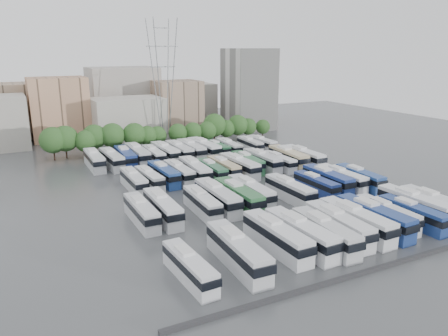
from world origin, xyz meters
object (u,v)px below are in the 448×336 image
bus_r1_s0 (142,212)px  bus_r2_s10 (262,160)px  bus_r1_s12 (342,178)px  bus_r2_s12 (288,157)px  apartment_tower (249,89)px  bus_r2_s4 (179,172)px  bus_r3_s5 (165,152)px  bus_r3_s2 (125,157)px  bus_r1_s13 (360,178)px  bus_r3_s4 (154,155)px  bus_r1_s10 (316,184)px  bus_r2_s7 (224,167)px  bus_r2_s13 (303,157)px  bus_r2_s3 (164,174)px  bus_r0_s6 (325,232)px  bus_r0_s7 (338,225)px  bus_r3_s8 (204,148)px  bus_r2_s2 (149,178)px  bus_r2_s9 (248,162)px  bus_r1_s11 (328,179)px  bus_r2_s11 (279,161)px  bus_r0_s8 (356,221)px  bus_r1_s5 (238,196)px  bus_r0_s0 (190,267)px  bus_r2_s6 (212,170)px  bus_r3_s0 (94,160)px  bus_r3_s3 (137,154)px  bus_r3_s7 (191,149)px  bus_r1_s8 (290,190)px  bus_r0_s10 (386,214)px  bus_r3_s13 (262,143)px  bus_r0_s5 (300,233)px  bus_r3_s10 (229,147)px  bus_r2_s5 (195,170)px  bus_r1_s3 (202,203)px  bus_r0_s12 (414,205)px  bus_r1_s1 (163,207)px  bus_r3_s9 (217,148)px  electricity_pylon (163,76)px  bus_r2_s1 (134,181)px  bus_r1_s6 (251,192)px  bus_r2_s8 (239,166)px

bus_r1_s0 → bus_r2_s10: bus_r2_s10 is taller
bus_r1_s12 → bus_r2_s12: bearing=88.9°
apartment_tower → bus_r2_s4: (-42.35, -45.66, -11.18)m
bus_r3_s5 → bus_r3_s2: bearing=179.0°
bus_r1_s13 → bus_r3_s4: bearing=132.5°
bus_r1_s10 → bus_r2_s7: bus_r2_s7 is taller
bus_r2_s13 → bus_r2_s3: bearing=176.5°
bus_r0_s6 → bus_r0_s7: bus_r0_s7 is taller
bus_r1_s13 → bus_r2_s4: bus_r1_s13 is taller
bus_r3_s8 → bus_r2_s2: bearing=-140.7°
bus_r2_s9 → bus_r1_s11: bearing=-66.7°
bus_r2_s11 → bus_r0_s8: bearing=-107.4°
bus_r1_s5 → bus_r3_s4: size_ratio=1.13×
bus_r0_s0 → bus_r2_s10: (33.01, 37.65, 0.27)m
bus_r2_s6 → bus_r3_s0: bearing=137.3°
bus_r1_s13 → bus_r2_s6: bus_r1_s13 is taller
bus_r3_s3 → bus_r3_s7: 13.29m
bus_r1_s10 → bus_r2_s9: size_ratio=0.93×
bus_r1_s8 → bus_r2_s3: size_ratio=1.01×
bus_r0_s10 → bus_r3_s13: size_ratio=1.04×
bus_r0_s5 → bus_r3_s4: bearing=91.5°
bus_r3_s10 → bus_r1_s10: bearing=-88.5°
bus_r1_s8 → bus_r1_s12: 13.29m
bus_r0_s6 → bus_r2_s4: (-6.79, 36.94, -0.13)m
bus_r0_s6 → bus_r1_s10: size_ratio=1.16×
apartment_tower → bus_r2_s5: (-39.09, -46.12, -11.01)m
bus_r1_s3 → bus_r0_s6: bearing=-59.5°
bus_r2_s12 → bus_r3_s4: bus_r2_s12 is taller
bus_r1_s3 → bus_r2_s10: size_ratio=0.92×
bus_r0_s8 → bus_r1_s3: bearing=132.2°
bus_r0_s7 → bus_r2_s13: 40.07m
bus_r2_s4 → bus_r2_s11: (23.24, -1.05, -0.13)m
bus_r0_s12 → bus_r1_s1: size_ratio=1.05×
bus_r3_s0 → bus_r3_s4: bus_r3_s0 is taller
bus_r2_s4 → bus_r3_s9: bearing=44.8°
bus_r0_s0 → bus_r1_s8: bus_r1_s8 is taller
bus_r1_s12 → bus_r2_s9: size_ratio=1.01×
bus_r0_s5 → bus_r2_s7: bus_r0_s5 is taller
bus_r0_s5 → bus_r2_s11: size_ratio=1.21×
bus_r0_s8 → bus_r1_s5: 19.91m
bus_r3_s2 → bus_r3_s8: bearing=0.4°
bus_r1_s0 → bus_r1_s3: (9.97, -0.41, -0.03)m
electricity_pylon → bus_r2_s3: bearing=-109.9°
bus_r2_s1 → bus_r0_s5: bearing=-69.2°
bus_r0_s12 → bus_r1_s6: (-19.87, 17.59, -0.07)m
bus_r2_s8 → bus_r3_s10: bearing=66.7°
bus_r2_s6 → bus_r3_s9: bus_r2_s6 is taller
bus_r1_s12 → bus_r3_s13: bearing=83.8°
bus_r2_s1 → bus_r3_s3: size_ratio=0.88×
electricity_pylon → bus_r0_s5: electricity_pylon is taller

